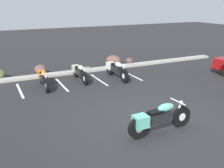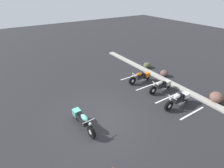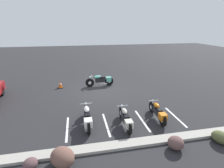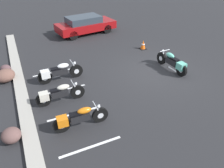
{
  "view_description": "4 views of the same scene",
  "coord_description": "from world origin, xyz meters",
  "px_view_note": "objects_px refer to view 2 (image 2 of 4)",
  "views": [
    {
      "loc": [
        -4.39,
        -6.47,
        3.72
      ],
      "look_at": [
        0.03,
        2.67,
        0.45
      ],
      "focal_mm": 42.0,
      "sensor_mm": 36.0,
      "label": 1
    },
    {
      "loc": [
        6.33,
        -3.29,
        6.28
      ],
      "look_at": [
        -1.5,
        1.78,
        1.1
      ],
      "focal_mm": 28.0,
      "sensor_mm": 36.0,
      "label": 2
    },
    {
      "loc": [
        1.55,
        12.12,
        4.58
      ],
      "look_at": [
        -0.52,
        1.9,
        1.04
      ],
      "focal_mm": 28.0,
      "sensor_mm": 36.0,
      "label": 3
    },
    {
      "loc": [
        -8.07,
        6.28,
        5.42
      ],
      "look_at": [
        -0.84,
        2.91,
        0.49
      ],
      "focal_mm": 35.0,
      "sensor_mm": 36.0,
      "label": 4
    }
  ],
  "objects_px": {
    "landscape_rock_3": "(216,97)",
    "motorcycle_teal_featured": "(82,119)",
    "parked_bike_2": "(179,99)",
    "landscape_rock_1": "(147,65)",
    "parked_bike_1": "(162,85)",
    "landscape_rock_0": "(164,73)",
    "parked_bike_0": "(141,77)"
  },
  "relations": [
    {
      "from": "landscape_rock_3",
      "to": "motorcycle_teal_featured",
      "type": "bearing_deg",
      "value": -107.15
    },
    {
      "from": "parked_bike_2",
      "to": "landscape_rock_1",
      "type": "xyz_separation_m",
      "value": [
        -5.24,
        2.34,
        -0.22
      ]
    },
    {
      "from": "landscape_rock_3",
      "to": "parked_bike_2",
      "type": "bearing_deg",
      "value": -113.31
    },
    {
      "from": "parked_bike_1",
      "to": "parked_bike_2",
      "type": "height_order",
      "value": "parked_bike_2"
    },
    {
      "from": "landscape_rock_0",
      "to": "parked_bike_1",
      "type": "bearing_deg",
      "value": -51.98
    },
    {
      "from": "landscape_rock_0",
      "to": "landscape_rock_1",
      "type": "relative_size",
      "value": 0.85
    },
    {
      "from": "motorcycle_teal_featured",
      "to": "parked_bike_2",
      "type": "xyz_separation_m",
      "value": [
        1.45,
        5.6,
        -0.01
      ]
    },
    {
      "from": "parked_bike_0",
      "to": "landscape_rock_0",
      "type": "bearing_deg",
      "value": 174.68
    },
    {
      "from": "parked_bike_1",
      "to": "parked_bike_2",
      "type": "distance_m",
      "value": 1.81
    },
    {
      "from": "landscape_rock_1",
      "to": "landscape_rock_0",
      "type": "bearing_deg",
      "value": -0.5
    },
    {
      "from": "landscape_rock_3",
      "to": "parked_bike_1",
      "type": "bearing_deg",
      "value": -145.44
    },
    {
      "from": "motorcycle_teal_featured",
      "to": "parked_bike_0",
      "type": "bearing_deg",
      "value": 107.14
    },
    {
      "from": "parked_bike_2",
      "to": "motorcycle_teal_featured",
      "type": "bearing_deg",
      "value": -15.22
    },
    {
      "from": "motorcycle_teal_featured",
      "to": "landscape_rock_3",
      "type": "distance_m",
      "value": 8.29
    },
    {
      "from": "parked_bike_1",
      "to": "motorcycle_teal_featured",
      "type": "bearing_deg",
      "value": 3.5
    },
    {
      "from": "parked_bike_1",
      "to": "landscape_rock_0",
      "type": "xyz_separation_m",
      "value": [
        -1.49,
        1.9,
        -0.17
      ]
    },
    {
      "from": "parked_bike_0",
      "to": "parked_bike_1",
      "type": "height_order",
      "value": "parked_bike_1"
    },
    {
      "from": "landscape_rock_3",
      "to": "landscape_rock_1",
      "type": "bearing_deg",
      "value": 179.77
    },
    {
      "from": "motorcycle_teal_featured",
      "to": "landscape_rock_0",
      "type": "distance_m",
      "value": 8.13
    },
    {
      "from": "parked_bike_2",
      "to": "landscape_rock_1",
      "type": "distance_m",
      "value": 5.74
    },
    {
      "from": "parked_bike_2",
      "to": "landscape_rock_3",
      "type": "distance_m",
      "value": 2.53
    },
    {
      "from": "parked_bike_0",
      "to": "landscape_rock_1",
      "type": "xyz_separation_m",
      "value": [
        -1.71,
        2.22,
        -0.18
      ]
    },
    {
      "from": "motorcycle_teal_featured",
      "to": "parked_bike_1",
      "type": "bearing_deg",
      "value": 90.07
    },
    {
      "from": "landscape_rock_1",
      "to": "parked_bike_1",
      "type": "bearing_deg",
      "value": -28.9
    },
    {
      "from": "parked_bike_0",
      "to": "parked_bike_2",
      "type": "xyz_separation_m",
      "value": [
        3.53,
        -0.13,
        0.04
      ]
    },
    {
      "from": "motorcycle_teal_featured",
      "to": "parked_bike_1",
      "type": "relative_size",
      "value": 1.1
    },
    {
      "from": "motorcycle_teal_featured",
      "to": "landscape_rock_1",
      "type": "height_order",
      "value": "motorcycle_teal_featured"
    },
    {
      "from": "motorcycle_teal_featured",
      "to": "landscape_rock_0",
      "type": "height_order",
      "value": "motorcycle_teal_featured"
    },
    {
      "from": "landscape_rock_1",
      "to": "motorcycle_teal_featured",
      "type": "bearing_deg",
      "value": -64.49
    },
    {
      "from": "parked_bike_1",
      "to": "landscape_rock_1",
      "type": "height_order",
      "value": "parked_bike_1"
    },
    {
      "from": "landscape_rock_1",
      "to": "landscape_rock_3",
      "type": "relative_size",
      "value": 0.79
    },
    {
      "from": "motorcycle_teal_featured",
      "to": "landscape_rock_3",
      "type": "relative_size",
      "value": 2.41
    }
  ]
}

